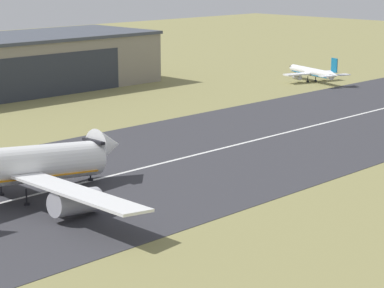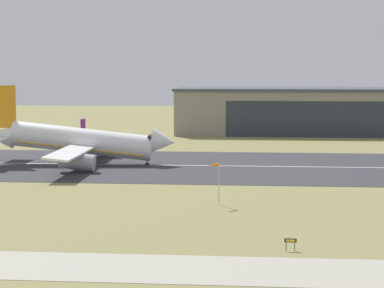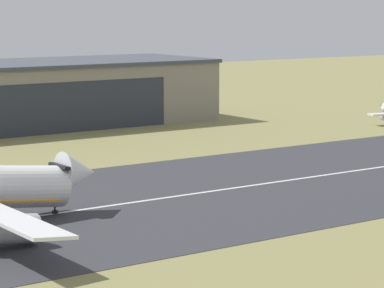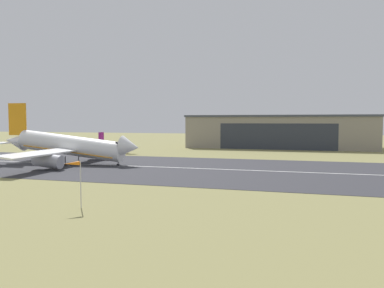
# 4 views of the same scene
# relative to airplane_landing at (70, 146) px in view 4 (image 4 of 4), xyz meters

# --- Properties ---
(ground_plane) EXTENTS (636.47, 636.47, 0.00)m
(ground_plane) POSITION_rel_airplane_landing_xyz_m (45.94, -55.22, -5.18)
(ground_plane) COLOR olive
(runway_strip) EXTENTS (396.47, 54.91, 0.06)m
(runway_strip) POSITION_rel_airplane_landing_xyz_m (45.94, 0.18, -5.15)
(runway_strip) COLOR #333338
(runway_strip) RESTS_ON ground_plane
(runway_centreline) EXTENTS (356.82, 0.70, 0.01)m
(runway_centreline) POSITION_rel_airplane_landing_xyz_m (45.94, 0.18, -5.11)
(runway_centreline) COLOR silver
(runway_centreline) RESTS_ON runway_strip
(hangar_building) EXTENTS (84.10, 33.28, 15.18)m
(hangar_building) POSITION_rel_airplane_landing_xyz_m (54.36, 87.69, 2.43)
(hangar_building) COLOR gray
(hangar_building) RESTS_ON ground_plane
(airplane_landing) EXTENTS (44.36, 55.19, 17.86)m
(airplane_landing) POSITION_rel_airplane_landing_xyz_m (0.00, 0.00, 0.00)
(airplane_landing) COLOR white
(airplane_landing) RESTS_ON ground_plane
(airplane_parked_centre) EXTENTS (19.18, 18.89, 8.38)m
(airplane_parked_centre) POSITION_rel_airplane_landing_xyz_m (-5.11, 35.88, -2.38)
(airplane_parked_centre) COLOR silver
(airplane_parked_centre) RESTS_ON ground_plane
(windsock_pole) EXTENTS (1.91, 1.94, 6.82)m
(windsock_pole) POSITION_rel_airplane_landing_xyz_m (33.23, -48.14, 0.88)
(windsock_pole) COLOR #B7B7BC
(windsock_pole) RESTS_ON ground_plane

